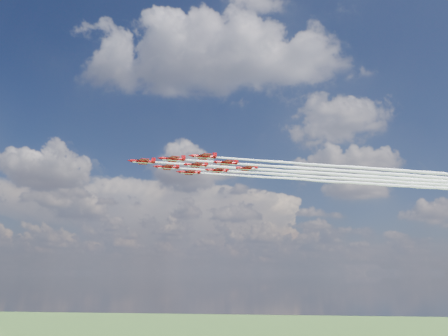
# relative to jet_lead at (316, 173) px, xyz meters

# --- Properties ---
(jet_lead) EXTENTS (138.72, 62.44, 2.62)m
(jet_lead) POSITION_rel_jet_lead_xyz_m (0.00, 0.00, 0.00)
(jet_lead) COLOR #A6090D
(jet_row2_port) EXTENTS (138.72, 62.44, 2.62)m
(jet_row2_port) POSITION_rel_jet_lead_xyz_m (12.01, -1.97, 0.00)
(jet_row2_port) COLOR #A6090D
(jet_row2_starb) EXTENTS (138.72, 62.44, 2.62)m
(jet_row2_starb) POSITION_rel_jet_lead_xyz_m (6.83, 10.07, 0.00)
(jet_row2_starb) COLOR #A6090D
(jet_row3_port) EXTENTS (138.72, 62.44, 2.62)m
(jet_row3_port) POSITION_rel_jet_lead_xyz_m (24.02, -3.94, 0.00)
(jet_row3_port) COLOR #A6090D
(jet_row3_centre) EXTENTS (138.72, 62.44, 2.62)m
(jet_row3_centre) POSITION_rel_jet_lead_xyz_m (18.84, 8.10, 0.00)
(jet_row3_centre) COLOR #A6090D
(jet_row3_starb) EXTENTS (138.72, 62.44, 2.62)m
(jet_row3_starb) POSITION_rel_jet_lead_xyz_m (13.66, 20.15, 0.00)
(jet_row3_starb) COLOR #A6090D
(jet_row4_port) EXTENTS (138.72, 62.44, 2.62)m
(jet_row4_port) POSITION_rel_jet_lead_xyz_m (30.85, 6.13, 0.00)
(jet_row4_port) COLOR #A6090D
(jet_row4_starb) EXTENTS (138.72, 62.44, 2.62)m
(jet_row4_starb) POSITION_rel_jet_lead_xyz_m (25.67, 18.17, 0.00)
(jet_row4_starb) COLOR #A6090D
(jet_tail) EXTENTS (138.72, 62.44, 2.62)m
(jet_tail) POSITION_rel_jet_lead_xyz_m (37.68, 16.20, 0.00)
(jet_tail) COLOR #A6090D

